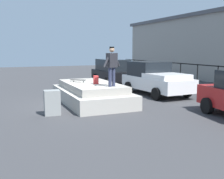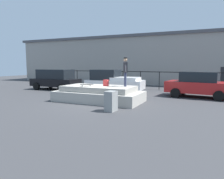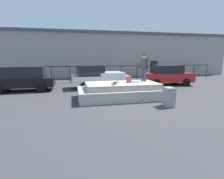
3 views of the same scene
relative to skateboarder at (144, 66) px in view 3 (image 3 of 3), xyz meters
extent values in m
plane|color=#38383A|center=(-1.23, -0.90, -1.92)|extent=(60.00, 60.00, 0.00)
cube|color=#ADA89E|center=(-1.55, -0.41, -1.61)|extent=(5.21, 2.64, 0.62)
cube|color=#A09B91|center=(-1.55, -0.41, -1.14)|extent=(4.27, 2.17, 0.32)
cylinder|color=#2D334C|center=(0.04, -0.10, -0.57)|extent=(0.14, 0.14, 0.81)
cylinder|color=#2D334C|center=(-0.04, 0.10, -0.57)|extent=(0.14, 0.14, 0.81)
cube|color=#26262B|center=(0.00, 0.00, 0.13)|extent=(0.41, 0.53, 0.61)
cylinder|color=#26262B|center=(0.11, -0.27, 0.13)|extent=(0.25, 0.42, 0.57)
cylinder|color=#26262B|center=(-0.11, 0.27, 0.13)|extent=(0.25, 0.42, 0.57)
sphere|color=tan|center=(0.00, 0.00, 0.58)|extent=(0.22, 0.22, 0.22)
cylinder|color=black|center=(0.00, 0.00, 0.68)|extent=(0.27, 0.27, 0.05)
cube|color=black|center=(-2.09, -0.91, -0.87)|extent=(0.62, 0.74, 0.02)
cylinder|color=silver|center=(-1.86, -0.77, -0.95)|extent=(0.06, 0.06, 0.06)
cylinder|color=silver|center=(-2.02, -0.65, -0.95)|extent=(0.06, 0.06, 0.06)
cylinder|color=silver|center=(-2.15, -1.17, -0.95)|extent=(0.06, 0.06, 0.06)
cylinder|color=silver|center=(-2.31, -1.05, -0.95)|extent=(0.06, 0.06, 0.06)
cube|color=red|center=(-1.11, -0.33, -0.79)|extent=(0.31, 0.24, 0.38)
cube|color=black|center=(-7.97, 3.41, -1.27)|extent=(4.37, 1.83, 0.65)
cube|color=black|center=(-7.97, 3.41, -0.54)|extent=(3.06, 1.61, 0.82)
cylinder|color=black|center=(-9.32, 4.34, -1.60)|extent=(0.64, 0.22, 0.64)
cylinder|color=black|center=(-6.61, 4.33, -1.60)|extent=(0.64, 0.22, 0.64)
cylinder|color=black|center=(-6.62, 2.48, -1.60)|extent=(0.64, 0.22, 0.64)
cube|color=white|center=(-2.27, 3.65, -1.26)|extent=(4.59, 2.20, 0.69)
cube|color=black|center=(-3.06, 3.60, -0.50)|extent=(2.12, 1.89, 0.82)
cube|color=white|center=(-1.38, 3.70, -0.79)|extent=(2.13, 1.95, 0.24)
cylinder|color=black|center=(-3.72, 4.53, -1.60)|extent=(0.65, 0.26, 0.64)
cylinder|color=black|center=(-3.60, 2.58, -1.60)|extent=(0.65, 0.26, 0.64)
cylinder|color=black|center=(-0.95, 4.71, -1.60)|extent=(0.65, 0.26, 0.64)
cylinder|color=black|center=(-0.83, 2.76, -1.60)|extent=(0.65, 0.26, 0.64)
cube|color=#B21E1E|center=(3.90, 3.86, -1.23)|extent=(4.49, 2.56, 0.75)
cube|color=black|center=(3.90, 3.86, -0.51)|extent=(2.56, 2.06, 0.67)
cylinder|color=black|center=(2.73, 5.05, -1.60)|extent=(0.66, 0.31, 0.64)
cylinder|color=black|center=(2.45, 3.04, -1.60)|extent=(0.66, 0.31, 0.64)
cylinder|color=black|center=(5.34, 4.69, -1.60)|extent=(0.66, 0.31, 0.64)
cylinder|color=black|center=(5.06, 2.67, -1.60)|extent=(0.66, 0.31, 0.64)
cube|color=gray|center=(0.29, -2.61, -1.44)|extent=(0.47, 0.62, 0.96)
cylinder|color=black|center=(-9.80, 7.03, -1.11)|extent=(0.06, 0.06, 1.61)
cylinder|color=black|center=(-8.09, 7.03, -1.11)|extent=(0.06, 0.06, 1.61)
cylinder|color=black|center=(-6.37, 7.03, -1.11)|extent=(0.06, 0.06, 1.61)
cylinder|color=black|center=(-4.66, 7.03, -1.11)|extent=(0.06, 0.06, 1.61)
cylinder|color=black|center=(-2.94, 7.03, -1.11)|extent=(0.06, 0.06, 1.61)
cylinder|color=black|center=(-1.23, 7.03, -1.11)|extent=(0.06, 0.06, 1.61)
cylinder|color=black|center=(0.49, 7.03, -1.11)|extent=(0.06, 0.06, 1.61)
cylinder|color=black|center=(2.20, 7.03, -1.11)|extent=(0.06, 0.06, 1.61)
cylinder|color=black|center=(3.91, 7.03, -1.11)|extent=(0.06, 0.06, 1.61)
cylinder|color=black|center=(5.63, 7.03, -1.11)|extent=(0.06, 0.06, 1.61)
cylinder|color=black|center=(7.34, 7.03, -1.11)|extent=(0.06, 0.06, 1.61)
cylinder|color=black|center=(9.06, 7.03, -1.11)|extent=(0.06, 0.06, 1.61)
cylinder|color=black|center=(10.77, 7.03, -1.11)|extent=(0.06, 0.06, 1.61)
cube|color=black|center=(-1.23, 7.03, -0.35)|extent=(24.00, 0.04, 0.06)
cube|color=gray|center=(-1.23, 14.07, 0.69)|extent=(35.61, 6.74, 5.23)
cube|color=#4C4C51|center=(-1.23, 14.07, 3.46)|extent=(36.33, 7.08, 0.30)
cube|color=#262628|center=(5.89, 10.69, -0.92)|extent=(1.00, 0.06, 2.00)
camera|label=1|loc=(10.77, -4.54, 0.59)|focal=44.23mm
camera|label=2|loc=(4.51, -11.69, 0.30)|focal=34.20mm
camera|label=3|loc=(-4.43, -10.41, 0.53)|focal=28.14mm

